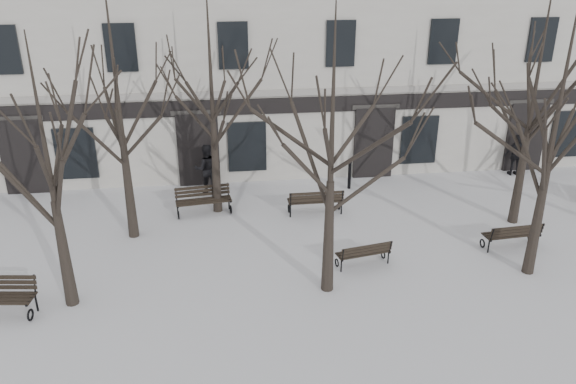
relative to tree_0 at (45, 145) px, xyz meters
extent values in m
plane|color=silver|center=(6.71, 0.00, -4.36)|extent=(100.00, 100.00, 0.00)
cube|color=beige|center=(6.71, 13.00, 1.14)|extent=(40.00, 10.00, 11.00)
cube|color=#9B968E|center=(6.71, 7.97, -0.76)|extent=(40.00, 0.12, 0.25)
cube|color=black|center=(6.71, 7.96, -1.26)|extent=(40.00, 0.10, 0.60)
cube|color=black|center=(-3.29, 7.94, -2.91)|extent=(1.60, 0.22, 2.90)
cube|color=#2D2B28|center=(-3.29, 7.90, -1.41)|extent=(1.90, 0.08, 0.18)
cube|color=black|center=(-1.39, 7.95, -2.86)|extent=(1.50, 0.14, 2.00)
cube|color=black|center=(3.21, 7.94, -2.91)|extent=(1.60, 0.22, 2.90)
cube|color=#2D2B28|center=(3.21, 7.90, -1.41)|extent=(1.90, 0.08, 0.18)
cube|color=black|center=(5.11, 7.95, -2.86)|extent=(1.50, 0.14, 2.00)
cube|color=black|center=(10.21, 7.94, -2.91)|extent=(1.60, 0.22, 2.90)
cube|color=#2D2B28|center=(10.21, 7.90, -1.41)|extent=(1.90, 0.08, 0.18)
cube|color=black|center=(12.11, 7.95, -2.86)|extent=(1.50, 0.14, 2.00)
cube|color=black|center=(16.71, 7.94, -2.91)|extent=(1.60, 0.22, 2.90)
cube|color=#2D2B28|center=(16.71, 7.90, -1.41)|extent=(1.90, 0.08, 0.18)
cube|color=black|center=(18.61, 7.95, -2.86)|extent=(1.50, 0.14, 2.00)
cube|color=black|center=(-3.29, 7.95, 1.04)|extent=(1.10, 0.14, 1.70)
cube|color=black|center=(0.71, 7.95, 1.04)|extent=(1.10, 0.14, 1.70)
cube|color=black|center=(4.71, 7.95, 1.04)|extent=(1.10, 0.14, 1.70)
cube|color=black|center=(8.71, 7.95, 1.04)|extent=(1.10, 0.14, 1.70)
cube|color=black|center=(12.71, 7.95, 1.04)|extent=(1.10, 0.14, 1.70)
cube|color=black|center=(16.71, 7.95, 1.04)|extent=(1.10, 0.14, 1.70)
cone|color=black|center=(0.00, 0.00, -2.90)|extent=(0.34, 0.34, 2.93)
cone|color=black|center=(6.78, -0.17, -2.77)|extent=(0.34, 0.34, 3.18)
cone|color=black|center=(12.70, -0.02, -2.68)|extent=(0.34, 0.34, 3.37)
cone|color=black|center=(1.13, 3.73, -2.67)|extent=(0.34, 0.34, 3.39)
cone|color=black|center=(3.87, 5.36, -2.73)|extent=(0.34, 0.34, 3.27)
cone|color=black|center=(13.91, 3.17, -2.68)|extent=(0.34, 0.34, 3.37)
torus|color=black|center=(-0.86, -0.64, -4.21)|extent=(0.10, 0.33, 0.32)
cylinder|color=black|center=(-0.81, -0.24, -4.11)|extent=(0.06, 0.06, 0.50)
cube|color=black|center=(-0.84, -0.44, -3.86)|extent=(0.14, 0.61, 0.06)
cylinder|color=black|center=(-0.80, -0.15, -3.64)|extent=(0.06, 0.16, 0.55)
torus|color=black|center=(8.77, 1.27, -4.24)|extent=(0.09, 0.26, 0.26)
cylinder|color=black|center=(8.84, 0.96, -4.16)|extent=(0.04, 0.04, 0.40)
cube|color=black|center=(8.80, 1.12, -3.96)|extent=(0.14, 0.49, 0.04)
torus|color=black|center=(7.29, 0.98, -4.24)|extent=(0.09, 0.26, 0.26)
cylinder|color=black|center=(7.35, 0.66, -4.16)|extent=(0.04, 0.04, 0.40)
cube|color=black|center=(7.32, 0.82, -3.96)|extent=(0.14, 0.49, 0.04)
cube|color=black|center=(8.02, 1.16, -3.94)|extent=(1.59, 0.39, 0.03)
cube|color=black|center=(8.05, 1.04, -3.94)|extent=(1.59, 0.39, 0.03)
cube|color=black|center=(8.07, 0.92, -3.94)|extent=(1.59, 0.39, 0.03)
cube|color=black|center=(8.10, 0.79, -3.94)|extent=(1.59, 0.39, 0.03)
cube|color=black|center=(8.10, 0.76, -3.83)|extent=(1.58, 0.34, 0.08)
cube|color=black|center=(8.11, 0.74, -3.72)|extent=(1.58, 0.34, 0.08)
cube|color=black|center=(8.11, 0.72, -3.61)|extent=(1.58, 0.34, 0.08)
cylinder|color=black|center=(8.85, 0.89, -3.78)|extent=(0.06, 0.13, 0.44)
cylinder|color=black|center=(7.36, 0.59, -3.78)|extent=(0.06, 0.13, 0.44)
torus|color=black|center=(13.72, 1.69, -4.22)|extent=(0.07, 0.29, 0.29)
cylinder|color=black|center=(13.75, 1.34, -4.14)|extent=(0.05, 0.05, 0.44)
cube|color=black|center=(13.74, 1.51, -3.92)|extent=(0.09, 0.55, 0.05)
torus|color=black|center=(12.05, 1.56, -4.22)|extent=(0.07, 0.29, 0.29)
cylinder|color=black|center=(12.08, 1.21, -4.14)|extent=(0.05, 0.05, 0.44)
cube|color=black|center=(12.06, 1.38, -3.92)|extent=(0.09, 0.55, 0.05)
cube|color=black|center=(12.88, 1.66, -3.90)|extent=(1.78, 0.23, 0.03)
cube|color=black|center=(12.89, 1.53, -3.90)|extent=(1.78, 0.23, 0.03)
cube|color=black|center=(12.90, 1.39, -3.90)|extent=(1.78, 0.23, 0.03)
cube|color=black|center=(12.91, 1.25, -3.90)|extent=(1.78, 0.23, 0.03)
cube|color=black|center=(12.92, 1.21, -3.77)|extent=(1.77, 0.17, 0.09)
cube|color=black|center=(12.92, 1.19, -3.65)|extent=(1.77, 0.17, 0.09)
cube|color=black|center=(12.92, 1.17, -3.53)|extent=(1.77, 0.17, 0.09)
cylinder|color=black|center=(13.76, 1.26, -3.72)|extent=(0.05, 0.14, 0.49)
cylinder|color=black|center=(12.08, 1.13, -3.72)|extent=(0.05, 0.14, 0.49)
torus|color=black|center=(2.51, 4.82, -4.21)|extent=(0.09, 0.32, 0.31)
cylinder|color=black|center=(2.46, 5.21, -4.12)|extent=(0.05, 0.05, 0.48)
cube|color=black|center=(2.48, 5.01, -3.88)|extent=(0.13, 0.59, 0.05)
torus|color=black|center=(4.32, 5.06, -4.21)|extent=(0.09, 0.32, 0.31)
cylinder|color=black|center=(4.27, 5.44, -4.12)|extent=(0.05, 0.05, 0.48)
cube|color=black|center=(4.30, 5.25, -3.88)|extent=(0.13, 0.59, 0.05)
cube|color=black|center=(3.42, 4.90, -3.86)|extent=(1.93, 0.34, 0.04)
cube|color=black|center=(3.40, 5.05, -3.86)|extent=(1.93, 0.34, 0.04)
cube|color=black|center=(3.38, 5.20, -3.86)|extent=(1.93, 0.34, 0.04)
cube|color=black|center=(3.36, 5.34, -3.86)|extent=(1.93, 0.34, 0.04)
cube|color=black|center=(3.36, 5.39, -3.72)|extent=(1.92, 0.29, 0.10)
cube|color=black|center=(3.35, 5.41, -3.59)|extent=(1.92, 0.29, 0.10)
cube|color=black|center=(3.35, 5.43, -3.46)|extent=(1.92, 0.29, 0.10)
cylinder|color=black|center=(2.45, 5.29, -3.66)|extent=(0.06, 0.16, 0.53)
cylinder|color=black|center=(4.26, 5.53, -3.66)|extent=(0.06, 0.16, 0.53)
torus|color=black|center=(8.18, 4.89, -4.21)|extent=(0.06, 0.31, 0.31)
cylinder|color=black|center=(8.19, 4.51, -4.12)|extent=(0.05, 0.05, 0.48)
cube|color=black|center=(8.19, 4.70, -3.88)|extent=(0.06, 0.59, 0.05)
torus|color=black|center=(6.37, 4.88, -4.21)|extent=(0.06, 0.31, 0.31)
cylinder|color=black|center=(6.37, 4.49, -4.12)|extent=(0.05, 0.05, 0.48)
cube|color=black|center=(6.37, 4.68, -3.88)|extent=(0.06, 0.59, 0.05)
cube|color=black|center=(7.28, 4.93, -3.86)|extent=(1.93, 0.11, 0.04)
cube|color=black|center=(7.28, 4.78, -3.86)|extent=(1.93, 0.11, 0.04)
cube|color=black|center=(7.28, 4.63, -3.86)|extent=(1.93, 0.11, 0.04)
cube|color=black|center=(7.28, 4.48, -3.86)|extent=(1.93, 0.11, 0.04)
cube|color=black|center=(7.28, 4.43, -3.72)|extent=(1.92, 0.05, 0.10)
cube|color=black|center=(7.28, 4.41, -3.59)|extent=(1.92, 0.05, 0.10)
cube|color=black|center=(7.28, 4.39, -3.46)|extent=(1.92, 0.05, 0.10)
cylinder|color=black|center=(8.19, 4.42, -3.67)|extent=(0.04, 0.15, 0.53)
cylinder|color=black|center=(6.37, 4.41, -3.67)|extent=(0.04, 0.15, 0.53)
cylinder|color=black|center=(3.73, 6.68, -3.83)|extent=(0.13, 0.13, 1.07)
sphere|color=black|center=(3.73, 6.68, -3.27)|extent=(0.15, 0.15, 0.15)
cylinder|color=black|center=(8.99, 6.79, -3.83)|extent=(0.13, 0.13, 1.08)
sphere|color=black|center=(8.99, 6.79, -3.27)|extent=(0.15, 0.15, 0.15)
imported|color=black|center=(3.50, 7.19, -4.36)|extent=(1.04, 0.87, 1.90)
imported|color=black|center=(16.13, 7.37, -4.36)|extent=(1.04, 0.48, 1.74)
camera|label=1|loc=(4.06, -13.06, 4.11)|focal=35.00mm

